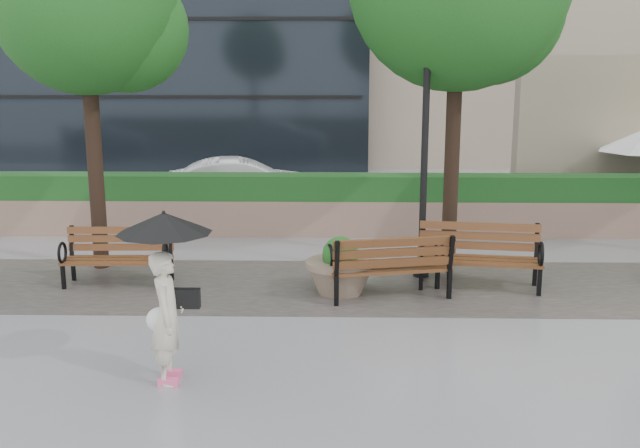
{
  "coord_description": "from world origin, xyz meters",
  "views": [
    {
      "loc": [
        -0.19,
        -8.74,
        3.62
      ],
      "look_at": [
        -0.44,
        2.94,
        1.1
      ],
      "focal_mm": 40.0,
      "sensor_mm": 36.0,
      "label": 1
    }
  ],
  "objects_px": {
    "bench_1": "(118,269)",
    "pedestrian": "(166,281)",
    "car_right": "(243,183)",
    "bench_3": "(479,270)",
    "lamppost": "(424,173)",
    "planter_left": "(340,271)",
    "bench_2": "(389,279)"
  },
  "relations": [
    {
      "from": "pedestrian",
      "to": "planter_left",
      "type": "bearing_deg",
      "value": -34.09
    },
    {
      "from": "bench_2",
      "to": "planter_left",
      "type": "relative_size",
      "value": 1.81
    },
    {
      "from": "bench_3",
      "to": "planter_left",
      "type": "height_order",
      "value": "bench_3"
    },
    {
      "from": "bench_1",
      "to": "bench_2",
      "type": "distance_m",
      "value": 4.64
    },
    {
      "from": "bench_1",
      "to": "lamppost",
      "type": "relative_size",
      "value": 0.43
    },
    {
      "from": "bench_1",
      "to": "bench_3",
      "type": "bearing_deg",
      "value": -2.09
    },
    {
      "from": "lamppost",
      "to": "car_right",
      "type": "height_order",
      "value": "lamppost"
    },
    {
      "from": "bench_1",
      "to": "car_right",
      "type": "xyz_separation_m",
      "value": [
        1.24,
        7.07,
        0.38
      ]
    },
    {
      "from": "pedestrian",
      "to": "lamppost",
      "type": "bearing_deg",
      "value": -41.44
    },
    {
      "from": "bench_2",
      "to": "bench_3",
      "type": "distance_m",
      "value": 1.65
    },
    {
      "from": "planter_left",
      "to": "bench_2",
      "type": "bearing_deg",
      "value": -14.36
    },
    {
      "from": "bench_1",
      "to": "car_right",
      "type": "height_order",
      "value": "car_right"
    },
    {
      "from": "bench_1",
      "to": "pedestrian",
      "type": "height_order",
      "value": "pedestrian"
    },
    {
      "from": "bench_2",
      "to": "car_right",
      "type": "distance_m",
      "value": 8.39
    },
    {
      "from": "bench_3",
      "to": "lamppost",
      "type": "relative_size",
      "value": 0.5
    },
    {
      "from": "car_right",
      "to": "planter_left",
      "type": "bearing_deg",
      "value": -169.87
    },
    {
      "from": "bench_3",
      "to": "bench_2",
      "type": "bearing_deg",
      "value": -152.52
    },
    {
      "from": "planter_left",
      "to": "lamppost",
      "type": "distance_m",
      "value": 2.33
    },
    {
      "from": "bench_1",
      "to": "bench_2",
      "type": "bearing_deg",
      "value": -9.04
    },
    {
      "from": "bench_1",
      "to": "lamppost",
      "type": "bearing_deg",
      "value": 5.16
    },
    {
      "from": "planter_left",
      "to": "car_right",
      "type": "distance_m",
      "value": 7.91
    },
    {
      "from": "bench_3",
      "to": "planter_left",
      "type": "relative_size",
      "value": 1.84
    },
    {
      "from": "planter_left",
      "to": "lamppost",
      "type": "xyz_separation_m",
      "value": [
        1.46,
        1.02,
        1.5
      ]
    },
    {
      "from": "bench_1",
      "to": "bench_3",
      "type": "xyz_separation_m",
      "value": [
        6.16,
        -0.05,
        0.03
      ]
    },
    {
      "from": "lamppost",
      "to": "pedestrian",
      "type": "bearing_deg",
      "value": -128.23
    },
    {
      "from": "bench_1",
      "to": "car_right",
      "type": "relative_size",
      "value": 0.46
    },
    {
      "from": "bench_1",
      "to": "pedestrian",
      "type": "distance_m",
      "value": 4.31
    },
    {
      "from": "bench_1",
      "to": "lamppost",
      "type": "height_order",
      "value": "lamppost"
    },
    {
      "from": "car_right",
      "to": "bench_1",
      "type": "bearing_deg",
      "value": 161.21
    },
    {
      "from": "bench_1",
      "to": "car_right",
      "type": "bearing_deg",
      "value": 78.45
    },
    {
      "from": "pedestrian",
      "to": "car_right",
      "type": "bearing_deg",
      "value": -0.46
    },
    {
      "from": "bench_1",
      "to": "bench_2",
      "type": "xyz_separation_m",
      "value": [
        4.6,
        -0.6,
        0.02
      ]
    }
  ]
}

